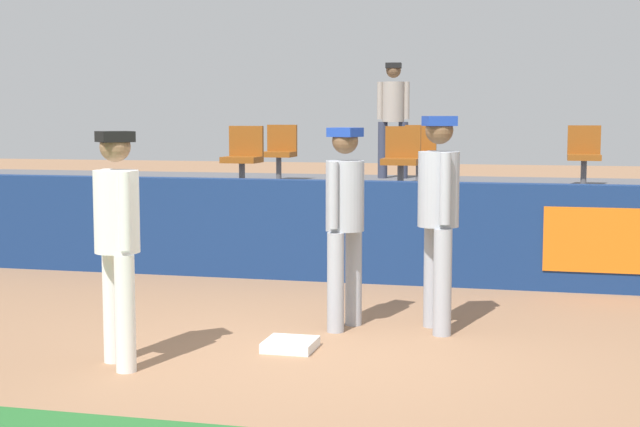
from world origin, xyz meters
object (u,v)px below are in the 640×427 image
object	(u,v)px
seat_front_left	(244,154)
spectator_hooded	(393,112)
seat_back_center	(419,151)
seat_front_center	(402,156)
first_base	(290,345)
player_fielder_home	(117,232)
player_runner_visitor	(438,208)
player_coach_visitor	(345,213)
seat_back_right	(584,152)
seat_back_left	(280,149)

from	to	relation	value
seat_front_left	spectator_hooded	xyz separation A→B (m)	(1.54, 2.75, 0.57)
seat_back_center	seat_front_left	size ratio (longest dim) A/B	1.00
seat_front_center	first_base	bearing A→B (deg)	-92.19
player_fielder_home	spectator_hooded	bearing A→B (deg)	132.08
player_runner_visitor	player_coach_visitor	bearing A→B (deg)	-104.83
player_fielder_home	player_coach_visitor	xyz separation A→B (m)	(1.37, 1.63, 0.01)
first_base	seat_back_right	size ratio (longest dim) A/B	0.48
player_coach_visitor	seat_front_left	distance (m)	4.37
first_base	seat_back_center	xyz separation A→B (m)	(0.16, 6.41, 1.34)
first_base	seat_front_center	distance (m)	4.80
seat_front_center	spectator_hooded	world-z (taller)	spectator_hooded
first_base	seat_front_center	world-z (taller)	seat_front_center
player_fielder_home	player_runner_visitor	bearing A→B (deg)	85.57
seat_front_center	seat_back_right	bearing A→B (deg)	38.24
seat_back_right	seat_back_center	xyz separation A→B (m)	(-2.30, 0.00, 0.00)
seat_back_left	seat_back_right	xyz separation A→B (m)	(4.41, -0.00, -0.00)
player_fielder_home	player_runner_visitor	distance (m)	2.78
seat_back_center	spectator_hooded	bearing A→B (deg)	119.93
spectator_hooded	seat_back_center	bearing A→B (deg)	113.46
first_base	seat_back_left	xyz separation A→B (m)	(-1.95, 6.41, 1.34)
seat_back_left	seat_back_right	world-z (taller)	same
seat_back_left	seat_back_center	distance (m)	2.11
seat_back_left	seat_front_left	world-z (taller)	same
player_fielder_home	player_coach_visitor	world-z (taller)	player_coach_visitor
seat_back_left	seat_back_center	size ratio (longest dim) A/B	1.00
player_coach_visitor	player_runner_visitor	bearing A→B (deg)	114.36
seat_back_right	player_runner_visitor	bearing A→B (deg)	-104.28
seat_front_left	seat_back_right	bearing A→B (deg)	22.32
seat_back_right	spectator_hooded	xyz separation A→B (m)	(-2.85, 0.95, 0.57)
player_fielder_home	seat_back_left	size ratio (longest dim) A/B	2.09
player_runner_visitor	seat_back_right	bearing A→B (deg)	144.15
seat_back_center	spectator_hooded	distance (m)	1.23
first_base	seat_front_center	size ratio (longest dim) A/B	0.48
seat_front_center	seat_front_left	xyz separation A→B (m)	(-2.10, 0.00, 0.00)
first_base	spectator_hooded	size ratio (longest dim) A/B	0.22
player_coach_visitor	seat_back_left	size ratio (longest dim) A/B	2.11
first_base	seat_back_right	distance (m)	6.99
seat_back_left	seat_back_right	bearing A→B (deg)	-0.00
player_runner_visitor	seat_front_left	distance (m)	4.74
player_fielder_home	seat_back_left	bearing A→B (deg)	143.80
player_coach_visitor	seat_front_left	size ratio (longest dim) A/B	2.11
player_fielder_home	seat_front_left	distance (m)	5.47
player_coach_visitor	seat_front_center	world-z (taller)	player_coach_visitor
player_coach_visitor	seat_front_center	bearing A→B (deg)	-161.04
seat_front_center	seat_back_center	world-z (taller)	same
player_runner_visitor	seat_front_left	world-z (taller)	player_runner_visitor
player_fielder_home	seat_front_left	bearing A→B (deg)	145.75
seat_front_center	seat_back_left	world-z (taller)	same
player_runner_visitor	seat_back_left	xyz separation A→B (m)	(-3.02, 5.47, 0.29)
seat_front_left	player_fielder_home	bearing A→B (deg)	-81.36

